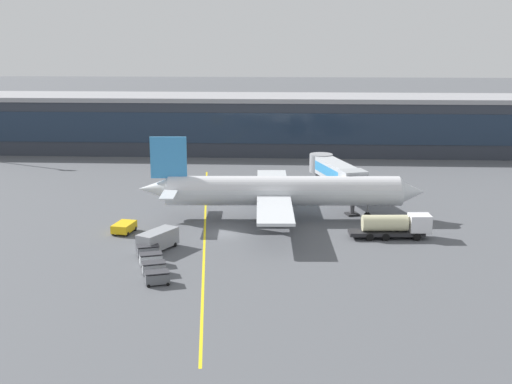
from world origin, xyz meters
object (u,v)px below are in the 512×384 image
Objects in this scene: baggage_cart_2 at (151,259)px; baggage_cart_1 at (154,268)px; fuel_tanker at (395,226)px; lavatory_truck at (157,239)px; baggage_cart_0 at (157,278)px; main_airliner at (282,191)px; baggage_cart_3 at (148,251)px; pushback_tug at (124,227)px.

baggage_cart_1 is at bearing -71.98° from baggage_cart_2.
fuel_tanker is 31.54m from lavatory_truck.
fuel_tanker is 3.65× the size of baggage_cart_1.
fuel_tanker reaches higher than baggage_cart_0.
baggage_cart_2 is at bearing -86.42° from lavatory_truck.
fuel_tanker is (15.34, -8.81, -2.53)m from main_airliner.
fuel_tanker is 33.27m from baggage_cart_1.
baggage_cart_1 is 6.40m from baggage_cart_3.
main_airliner reaches higher than fuel_tanker.
main_airliner is 14.09× the size of baggage_cart_3.
baggage_cart_2 is (-0.99, 3.04, 0.00)m from baggage_cart_1.
lavatory_truck is at bearing 93.58° from baggage_cart_2.
baggage_cart_3 reaches higher than pushback_tug.
baggage_cart_1 is 1.00× the size of baggage_cart_2.
baggage_cart_0 is 1.00× the size of baggage_cart_2.
baggage_cart_0 and baggage_cart_2 have the same top height.
baggage_cart_1 is 3.20m from baggage_cart_2.
lavatory_truck reaches higher than baggage_cart_1.
pushback_tug is 11.15m from baggage_cart_3.
main_airliner is 22.13m from lavatory_truck.
lavatory_truck is 2.07× the size of baggage_cart_0.
pushback_tug is 1.38× the size of baggage_cart_2.
baggage_cart_0 is at bearing -65.94° from pushback_tug.
baggage_cart_2 is at bearing -63.24° from pushback_tug.
baggage_cart_2 reaches higher than pushback_tug.
baggage_cart_3 is at bearing 108.02° from baggage_cart_0.
baggage_cart_3 is at bearing 108.02° from baggage_cart_1.
lavatory_truck is 5.67m from baggage_cart_2.
fuel_tanker reaches higher than baggage_cart_1.
baggage_cart_3 is (-0.64, -2.58, -0.64)m from lavatory_truck.
main_airliner reaches higher than baggage_cart_2.
baggage_cart_1 is at bearing -152.32° from fuel_tanker.
lavatory_truck is at bearing 76.11° from baggage_cart_3.
baggage_cart_0 and baggage_cart_3 have the same top height.
main_airliner reaches higher than baggage_cart_0.
baggage_cart_0 is at bearing -78.74° from lavatory_truck.
fuel_tanker is 33.96m from baggage_cart_0.
baggage_cart_0 is at bearing -71.98° from baggage_cart_1.
lavatory_truck is (-30.80, -6.78, -0.32)m from fuel_tanker.
main_airliner reaches higher than lavatory_truck.
baggage_cart_0 is (-13.12, -27.30, -3.49)m from main_airliner.
baggage_cart_3 is at bearing -60.75° from pushback_tug.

